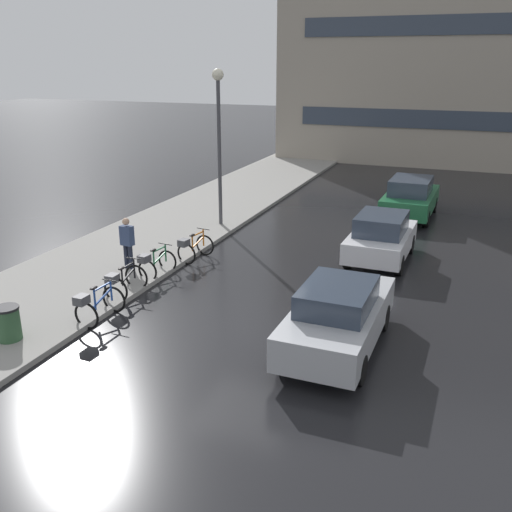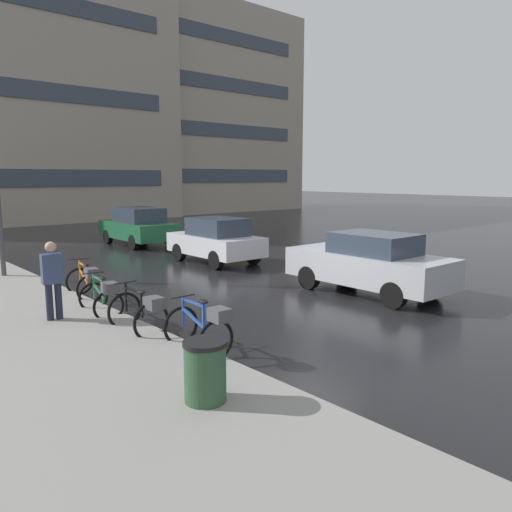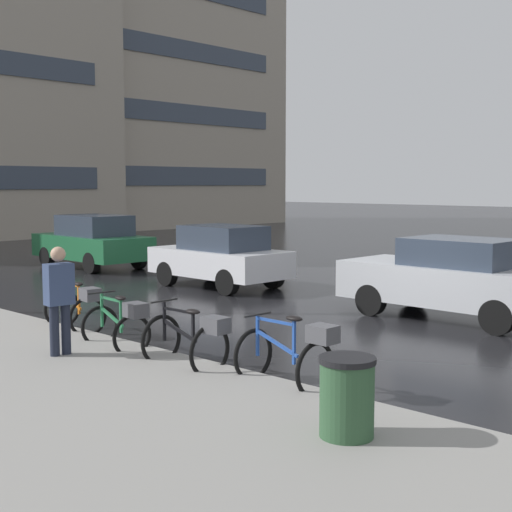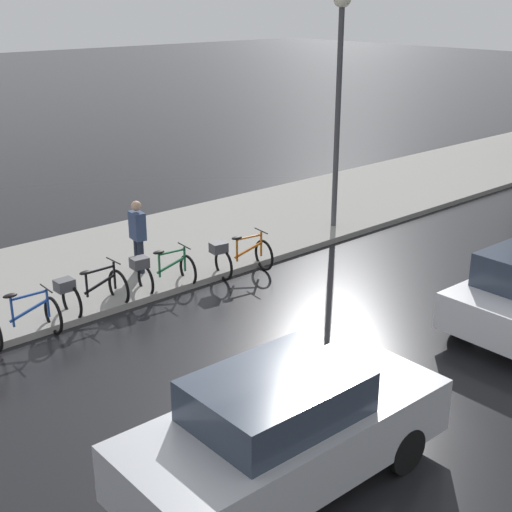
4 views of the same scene
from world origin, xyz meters
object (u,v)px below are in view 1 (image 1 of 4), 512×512
object	(u,v)px
bicycle_second	(123,281)
streetlamp	(219,123)
bicycle_nearest	(96,304)
car_silver	(338,316)
car_white	(381,237)
pedestrian	(127,242)
car_green	(410,197)
trash_bin	(9,326)
bicycle_third	(154,263)
bicycle_farthest	(193,247)

from	to	relation	value
bicycle_second	streetlamp	size ratio (longest dim) A/B	0.23
bicycle_nearest	bicycle_second	size ratio (longest dim) A/B	1.05
bicycle_nearest	car_silver	distance (m)	6.04
bicycle_second	streetlamp	xyz separation A→B (m)	(-0.47, 7.50, 3.60)
car_silver	car_white	xyz separation A→B (m)	(-0.13, 6.51, -0.00)
car_white	pedestrian	size ratio (longest dim) A/B	2.14
car_green	streetlamp	bearing A→B (deg)	-147.40
car_green	trash_bin	distance (m)	16.82
bicycle_nearest	bicycle_third	size ratio (longest dim) A/B	1.05
bicycle_second	car_silver	distance (m)	6.31
car_silver	car_white	bearing A→B (deg)	91.13
bicycle_farthest	bicycle_nearest	bearing A→B (deg)	-91.10
bicycle_third	car_silver	size ratio (longest dim) A/B	0.31
bicycle_farthest	streetlamp	bearing A→B (deg)	101.96
bicycle_third	car_green	world-z (taller)	car_green
bicycle_second	bicycle_farthest	world-z (taller)	bicycle_second
bicycle_second	trash_bin	bearing A→B (deg)	-104.86
bicycle_third	car_green	size ratio (longest dim) A/B	0.32
bicycle_third	bicycle_farthest	distance (m)	1.84
car_green	pedestrian	xyz separation A→B (m)	(-7.33, -10.05, 0.15)
bicycle_nearest	bicycle_farthest	size ratio (longest dim) A/B	1.00
car_green	streetlamp	size ratio (longest dim) A/B	0.71
bicycle_farthest	car_green	size ratio (longest dim) A/B	0.34
car_silver	bicycle_nearest	bearing A→B (deg)	-171.58
bicycle_farthest	trash_bin	world-z (taller)	bicycle_farthest
streetlamp	bicycle_second	bearing A→B (deg)	-86.43
bicycle_farthest	car_white	bearing A→B (deg)	21.79
bicycle_second	car_green	world-z (taller)	car_green
bicycle_third	car_white	bearing A→B (deg)	33.73
bicycle_second	bicycle_third	distance (m)	1.67
car_green	streetlamp	world-z (taller)	streetlamp
bicycle_third	bicycle_farthest	world-z (taller)	bicycle_farthest
bicycle_third	car_silver	bearing A→B (deg)	-21.05
bicycle_second	pedestrian	bearing A→B (deg)	119.32
bicycle_second	pedestrian	size ratio (longest dim) A/B	0.78
bicycle_third	streetlamp	distance (m)	6.87
car_white	trash_bin	xyz separation A→B (m)	(-7.02, -9.12, -0.33)
bicycle_second	bicycle_farthest	size ratio (longest dim) A/B	0.95
trash_bin	bicycle_nearest	bearing A→B (deg)	55.72
car_green	bicycle_second	bearing A→B (deg)	-118.11
bicycle_nearest	trash_bin	bearing A→B (deg)	-124.28
pedestrian	streetlamp	distance (m)	6.52
bicycle_third	car_silver	distance (m)	6.72
streetlamp	car_white	bearing A→B (deg)	-14.71
bicycle_third	pedestrian	size ratio (longest dim) A/B	0.78
car_white	streetlamp	bearing A→B (deg)	165.29
bicycle_farthest	car_white	xyz separation A→B (m)	(5.74, 2.30, 0.33)
bicycle_second	bicycle_farthest	distance (m)	3.49
car_silver	car_green	size ratio (longest dim) A/B	1.03
bicycle_nearest	car_white	world-z (taller)	car_white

